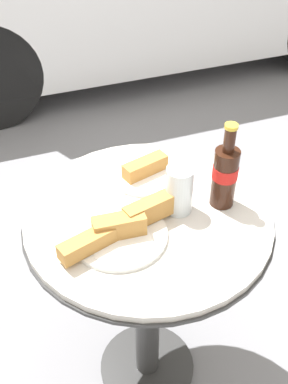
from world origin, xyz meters
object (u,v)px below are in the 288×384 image
(cola_bottle_left, at_px, (225,174))
(lunch_plate_far, at_px, (145,171))
(bistro_table, at_px, (148,261))
(lunch_plate_near, at_px, (120,229))
(drinking_glass, at_px, (179,192))

(cola_bottle_left, relative_size, lunch_plate_far, 1.22)
(bistro_table, distance_m, cola_bottle_left, 0.36)
(bistro_table, xyz_separation_m, cola_bottle_left, (0.21, -0.03, 0.29))
(bistro_table, height_order, lunch_plate_near, lunch_plate_near)
(bistro_table, xyz_separation_m, lunch_plate_far, (0.05, 0.16, 0.21))
(bistro_table, relative_size, cola_bottle_left, 3.09)
(bistro_table, relative_size, lunch_plate_far, 3.76)
(bistro_table, relative_size, lunch_plate_near, 2.38)
(lunch_plate_near, bearing_deg, cola_bottle_left, 5.71)
(cola_bottle_left, bearing_deg, lunch_plate_near, -174.29)
(drinking_glass, bearing_deg, cola_bottle_left, -7.17)
(drinking_glass, xyz_separation_m, lunch_plate_far, (-0.04, 0.17, -0.05))
(drinking_glass, height_order, lunch_plate_near, drinking_glass)
(bistro_table, xyz_separation_m, lunch_plate_near, (-0.10, -0.06, 0.22))
(bistro_table, relative_size, drinking_glass, 5.71)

